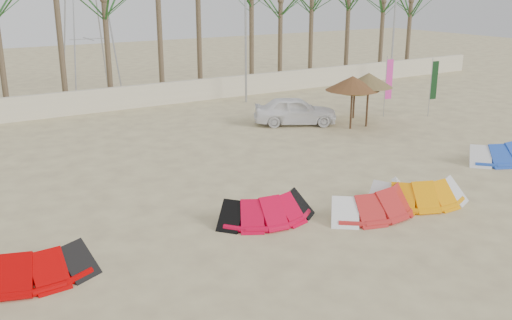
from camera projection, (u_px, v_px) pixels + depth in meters
ground at (381, 269)px, 14.39m from camera, size 120.00×120.00×0.00m
boundary_wall at (106, 100)px, 32.04m from camera, size 60.00×0.30×1.30m
lamp_c at (246, 4)px, 32.96m from camera, size 1.25×0.14×11.00m
lamp_d at (396, 1)px, 39.02m from camera, size 1.25×0.14×11.00m
pylon at (93, 93)px, 37.61m from camera, size 3.00×3.00×14.00m
kite_red_left at (16, 260)px, 13.92m from camera, size 3.82×2.45×0.90m
kite_red_mid at (262, 206)px, 17.35m from camera, size 3.19×1.82×0.90m
kite_red_right at (370, 197)px, 18.01m from camera, size 3.67×1.82×0.90m
kite_orange at (411, 190)px, 18.71m from camera, size 3.70×2.51×0.90m
kite_blue at (498, 149)px, 23.33m from camera, size 3.64×1.65×0.90m
parasol_left at (353, 83)px, 27.64m from camera, size 2.63×2.63×2.62m
parasol_mid at (369, 80)px, 28.07m from camera, size 2.40×2.40×2.71m
parasol_right at (355, 87)px, 30.01m from camera, size 1.71×1.71×2.06m
flag_pink at (388, 81)px, 30.36m from camera, size 0.45×0.07×3.26m
flag_green at (433, 82)px, 30.49m from camera, size 0.45×0.08×3.14m
car at (295, 111)px, 28.96m from camera, size 4.48×3.52×1.43m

